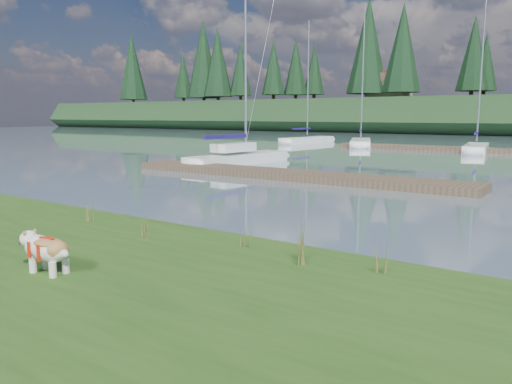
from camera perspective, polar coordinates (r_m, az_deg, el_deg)
The scene contains 19 objects.
ground at distance 39.97m, azimuth 24.60°, elevation 4.16°, with size 200.00×200.00×0.00m, color gray.
bulldog at distance 8.11m, azimuth -22.80°, elevation -5.96°, with size 1.00×0.47×0.60m.
sailboat_main at distance 28.03m, azimuth -1.24°, elevation 4.17°, with size 2.04×8.16×11.71m.
dock_near at distance 21.52m, azimuth 3.46°, elevation 2.01°, with size 16.00×2.00×0.30m, color #4C3D2C.
sailboat_bg_0 at distance 49.05m, azimuth 6.34°, elevation 5.99°, with size 2.40×8.04×11.49m.
sailboat_bg_1 at distance 45.13m, azimuth 11.89°, elevation 5.62°, with size 4.55×8.10×12.07m.
sailboat_bg_2 at distance 40.26m, azimuth 23.91°, elevation 4.70°, with size 2.40×7.34×10.93m.
weed_0 at distance 9.82m, azimuth -12.66°, elevation -3.68°, with size 0.17×0.14×0.61m.
weed_1 at distance 8.95m, azimuth -0.96°, elevation -5.14°, with size 0.17×0.14×0.45m.
weed_2 at distance 8.15m, azimuth 4.85°, elevation -5.59°, with size 0.17×0.14×0.77m.
weed_3 at distance 11.66m, azimuth -18.55°, elevation -2.10°, with size 0.17×0.14×0.55m.
weed_4 at distance 7.95m, azimuth 5.40°, elevation -6.77°, with size 0.17×0.14×0.51m.
weed_5 at distance 7.75m, azimuth 14.34°, elevation -7.35°, with size 0.17×0.14×0.53m.
mud_lip at distance 10.78m, azimuth -7.97°, elevation -5.37°, with size 60.00×0.50×0.14m, color #33281C.
conifer_0 at distance 98.85m, azimuth -4.40°, elevation 14.57°, with size 5.72×5.72×14.15m.
conifer_1 at distance 93.45m, azimuth 4.59°, elevation 14.07°, with size 4.40×4.40×11.30m.
conifer_2 at distance 84.36m, azimuth 12.70°, elevation 16.00°, with size 6.60×6.60×16.05m.
conifer_3 at distance 83.52m, azimuth 23.62°, elevation 14.32°, with size 4.84×4.84×12.25m.
house_0 at distance 84.55m, azimuth 15.00°, elevation 11.66°, with size 6.30×5.30×4.65m.
Camera 1 is at (7.14, -9.24, 2.70)m, focal length 35.00 mm.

